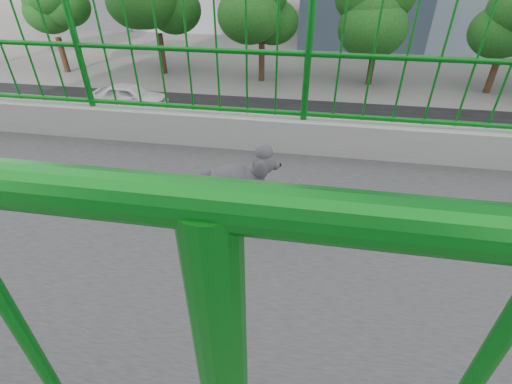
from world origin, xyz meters
The scene contains 12 objects.
road centered at (-13.00, 0.00, 0.01)m, with size 18.00×90.00×0.02m, color black.
railing centered at (0.00, 0.00, 7.21)m, with size 3.00×24.00×1.42m.
street_trees centered at (-26.03, 1.06, 4.72)m, with size 5.30×60.40×7.26m.
skateboard centered at (-0.35, -0.39, 7.05)m, with size 0.20×0.50×0.07m.
poodle centered at (-0.35, -0.36, 7.30)m, with size 0.26×0.53×0.44m.
car_0 centered at (-6.00, -5.53, 0.71)m, with size 1.67×4.16×1.42m, color gray.
car_1 centered at (-9.20, -10.69, 0.75)m, with size 1.58×4.53×1.49m, color red.
car_3 centered at (-15.60, -8.78, 0.68)m, with size 1.92×4.72×1.37m, color gray.
car_4 centered at (-18.80, -11.21, 0.77)m, with size 1.83×4.55×1.55m, color silver.
car_5 centered at (-6.00, -9.15, 0.78)m, with size 1.65×4.74×1.56m, color silver.
car_6 centered at (-9.20, -1.31, 0.71)m, with size 2.37×5.13×1.43m, color gray.
car_7 centered at (-12.40, -4.82, 0.69)m, with size 1.94×4.76×1.38m, color red.
Camera 1 is at (1.62, 0.07, 8.57)m, focal length 25.38 mm.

